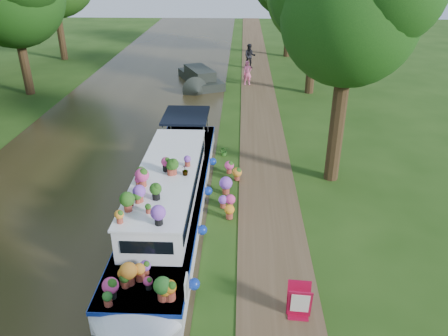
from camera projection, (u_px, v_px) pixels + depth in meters
ground at (235, 216)px, 15.15m from camera, size 100.00×100.00×0.00m
canal_water at (65, 212)px, 15.37m from camera, size 10.00×100.00×0.02m
towpath at (270, 217)px, 15.10m from camera, size 2.20×100.00×0.03m
plant_boat at (169, 197)px, 14.61m from camera, size 2.29×13.52×2.26m
tree_near_overhang at (351, 5)px, 14.81m from camera, size 5.52×5.28×8.99m
second_boat at (200, 78)px, 29.92m from camera, size 3.68×6.27×1.13m
sandwich_board at (299, 303)px, 10.80m from camera, size 0.60×0.50×0.93m
pedestrian_pink at (247, 73)px, 29.64m from camera, size 0.65×0.49×1.62m
pedestrian_dark at (250, 56)px, 33.83m from camera, size 0.91×0.71×1.86m
verge_plant at (224, 151)px, 19.54m from camera, size 0.51×0.47×0.46m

